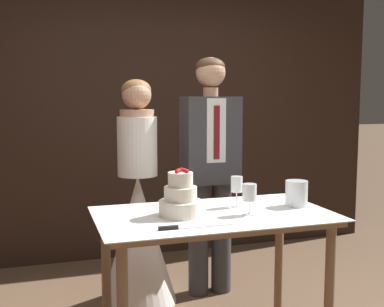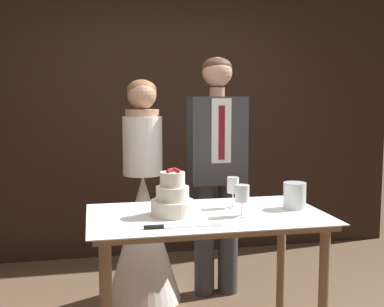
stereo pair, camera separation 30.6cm
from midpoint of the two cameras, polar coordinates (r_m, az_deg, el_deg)
The scene contains 9 objects.
wall_back at distance 4.50m, azimuth -1.99°, elevation 5.51°, with size 4.65×0.12×2.77m, color black.
cake_table at distance 2.76m, azimuth 5.02°, elevation -9.29°, with size 1.33×0.77×0.82m.
tiered_cake at distance 2.66m, azimuth 0.97°, elevation -5.41°, with size 0.24×0.24×0.26m.
cake_knife at distance 2.42m, azimuth 0.73°, elevation -8.72°, with size 0.40×0.02×0.02m.
wine_glass_near at distance 2.67m, azimuth 9.24°, elevation -4.82°, with size 0.08×0.08×0.17m.
wine_glass_middle at distance 2.86m, azimuth 7.95°, elevation -3.86°, with size 0.07×0.07×0.18m.
hurricane_candle at distance 2.93m, azimuth 15.03°, elevation -4.93°, with size 0.13×0.13×0.15m.
bride at distance 3.50m, azimuth -3.28°, elevation -7.99°, with size 0.54×0.54×1.60m.
groom at distance 3.54m, azimuth 5.42°, elevation -1.07°, with size 0.41×0.25×1.76m.
Camera 2 is at (-0.63, -2.46, 1.47)m, focal length 45.00 mm.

